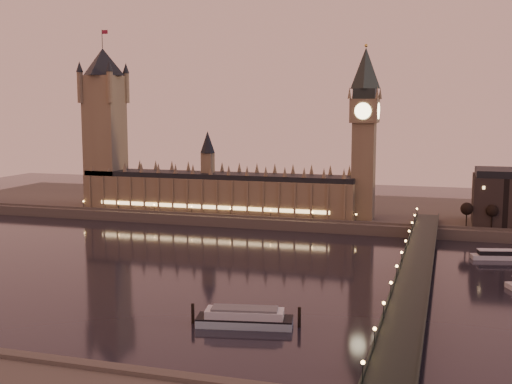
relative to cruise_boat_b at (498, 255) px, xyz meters
The scene contains 10 objects.
ground 141.40m from the cruise_boat_b, 154.64° to the right, with size 700.00×700.00×0.00m, color black.
far_embankment 143.05m from the cruise_boat_b, 133.11° to the left, with size 560.00×130.00×6.00m, color #423D35.
palace_of_westminster 179.50m from the cruise_boat_b, 160.20° to the left, with size 180.00×26.62×52.00m.
victoria_tower 262.85m from the cruise_boat_b, 166.29° to the left, with size 31.68×31.68×118.00m.
big_ben 113.67m from the cruise_boat_b, 140.68° to the left, with size 17.68×17.68×104.00m.
westminster_bridge 70.61m from the cruise_boat_b, 120.83° to the right, with size 13.20×260.00×15.30m.
bare_tree_0 52.44m from the cruise_boat_b, 107.00° to the left, with size 6.35×6.35×12.91m.
bare_tree_1 50.30m from the cruise_boat_b, 89.69° to the left, with size 6.35×6.35×12.91m.
cruise_boat_b is the anchor object (origin of this frame).
moored_barge 154.73m from the cruise_boat_b, 124.70° to the right, with size 36.67×14.83×6.84m.
Camera 1 is at (103.76, -264.14, 72.76)m, focal length 45.00 mm.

